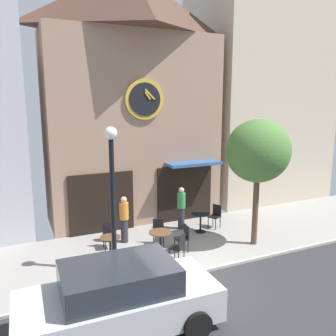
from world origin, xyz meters
TOP-DOWN VIEW (x-y plane):
  - ground_plane at (0.00, -1.16)m, footprint 24.38×11.20m
  - clock_building at (0.39, 5.70)m, footprint 7.04×3.88m
  - neighbor_building_right at (7.52, 6.76)m, footprint 6.38×4.67m
  - street_lamp at (-1.82, 1.17)m, footprint 0.36×0.36m
  - street_tree at (3.19, 1.08)m, footprint 2.24×2.02m
  - cafe_table_center_right at (-1.71, 2.02)m, footprint 0.65×0.65m
  - cafe_table_near_curb at (-0.13, 1.66)m, footprint 0.76×0.76m
  - cafe_table_leftmost at (2.04, 2.84)m, footprint 0.70×0.70m
  - cafe_chair_outer at (0.12, 2.43)m, footprint 0.52×0.52m
  - cafe_chair_facing_street at (0.18, 0.93)m, footprint 0.56×0.56m
  - cafe_chair_curbside at (2.84, 3.06)m, footprint 0.53×0.53m
  - cafe_chair_near_lamp at (0.66, 1.55)m, footprint 0.42×0.42m
  - cafe_chair_corner at (-1.53, 2.86)m, footprint 0.43×0.43m
  - pedestrian_green at (1.52, 3.46)m, footprint 0.37×0.37m
  - pedestrian_orange at (-0.90, 3.12)m, footprint 0.36×0.36m
  - parked_car_silver at (-2.47, -1.54)m, footprint 4.34×2.11m

SIDE VIEW (x-z plane):
  - ground_plane at x=0.00m, z-range -0.09..0.04m
  - cafe_table_center_right at x=-1.71m, z-range 0.13..0.87m
  - cafe_table_leftmost at x=2.04m, z-range 0.15..0.89m
  - cafe_chair_outer at x=0.12m, z-range 0.08..0.98m
  - cafe_chair_facing_street at x=0.18m, z-range 0.08..0.98m
  - cafe_chair_curbside at x=2.84m, z-range 0.08..0.98m
  - cafe_chair_near_lamp at x=0.66m, z-range 0.08..0.98m
  - cafe_chair_corner at x=-1.53m, z-range 0.08..0.98m
  - cafe_table_near_curb at x=-0.13m, z-range 0.18..0.95m
  - parked_car_silver at x=-2.47m, z-range -0.01..1.54m
  - pedestrian_green at x=1.52m, z-range 0.03..1.70m
  - pedestrian_orange at x=-0.90m, z-range 0.03..1.70m
  - street_lamp at x=-1.82m, z-range 0.03..4.30m
  - street_tree at x=3.19m, z-range 1.10..5.46m
  - clock_building at x=0.39m, z-range 0.20..10.23m
  - neighbor_building_right at x=7.52m, z-range 0.00..11.06m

